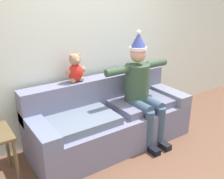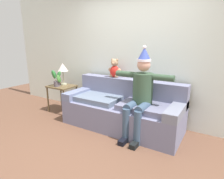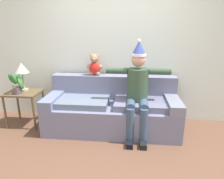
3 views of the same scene
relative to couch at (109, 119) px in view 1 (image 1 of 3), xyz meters
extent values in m
cube|color=white|center=(0.00, 0.52, 1.00)|extent=(7.00, 0.10, 2.70)
cube|color=slate|center=(0.00, -0.05, -0.11)|extent=(2.22, 0.89, 0.47)
cube|color=slate|center=(0.00, 0.27, 0.33)|extent=(2.22, 0.24, 0.42)
cube|color=slate|center=(-1.00, -0.05, 0.19)|extent=(0.22, 0.89, 0.15)
cube|color=slate|center=(1.00, -0.05, 0.19)|extent=(0.22, 0.89, 0.15)
cube|color=slate|center=(-0.50, -0.10, 0.17)|extent=(0.89, 0.62, 0.10)
cube|color=slate|center=(0.50, -0.10, 0.17)|extent=(0.89, 0.62, 0.10)
cylinder|color=#354D38|center=(0.42, -0.07, 0.48)|extent=(0.34, 0.34, 0.52)
sphere|color=tan|center=(0.42, -0.07, 0.88)|extent=(0.22, 0.22, 0.22)
cylinder|color=white|center=(0.42, -0.07, 0.96)|extent=(0.23, 0.23, 0.04)
cone|color=#35479B|center=(0.42, -0.07, 1.07)|extent=(0.21, 0.21, 0.20)
sphere|color=white|center=(0.42, -0.07, 1.17)|extent=(0.06, 0.06, 0.06)
cylinder|color=#384D65|center=(0.32, -0.27, 0.22)|extent=(0.14, 0.40, 0.14)
cylinder|color=#384D65|center=(0.32, -0.47, -0.06)|extent=(0.13, 0.13, 0.57)
cube|color=black|center=(0.32, -0.55, -0.31)|extent=(0.10, 0.24, 0.08)
cylinder|color=#384D65|center=(0.52, -0.27, 0.22)|extent=(0.14, 0.40, 0.14)
cylinder|color=#384D65|center=(0.52, -0.47, -0.06)|extent=(0.13, 0.13, 0.57)
cube|color=black|center=(0.52, -0.55, -0.31)|extent=(0.10, 0.24, 0.08)
cylinder|color=#354D38|center=(0.08, -0.07, 0.70)|extent=(0.34, 0.10, 0.10)
cylinder|color=#354D38|center=(0.76, -0.07, 0.70)|extent=(0.34, 0.10, 0.10)
ellipsoid|color=red|center=(-0.34, 0.27, 0.66)|extent=(0.20, 0.16, 0.24)
sphere|color=#A48060|center=(-0.34, 0.27, 0.84)|extent=(0.15, 0.15, 0.15)
sphere|color=#A48060|center=(-0.34, 0.21, 0.83)|extent=(0.07, 0.07, 0.07)
sphere|color=#A48060|center=(-0.39, 0.27, 0.90)|extent=(0.05, 0.05, 0.05)
sphere|color=#A48060|center=(-0.29, 0.27, 0.90)|extent=(0.05, 0.05, 0.05)
sphere|color=#A48060|center=(-0.45, 0.27, 0.69)|extent=(0.08, 0.08, 0.08)
sphere|color=#A48060|center=(-0.40, 0.24, 0.58)|extent=(0.08, 0.08, 0.08)
sphere|color=#A48060|center=(-0.24, 0.27, 0.69)|extent=(0.08, 0.08, 0.08)
sphere|color=#A48060|center=(-0.28, 0.24, 0.58)|extent=(0.08, 0.08, 0.08)
cylinder|color=brown|center=(-1.32, -0.22, -0.05)|extent=(0.04, 0.04, 0.59)
cylinder|color=brown|center=(-1.32, 0.19, -0.05)|extent=(0.04, 0.04, 0.59)
camera|label=1|loc=(-1.75, -2.65, 1.65)|focal=41.11mm
camera|label=2|loc=(1.58, -2.98, 1.25)|focal=30.04mm
camera|label=3|loc=(0.32, -3.19, 1.33)|focal=31.83mm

